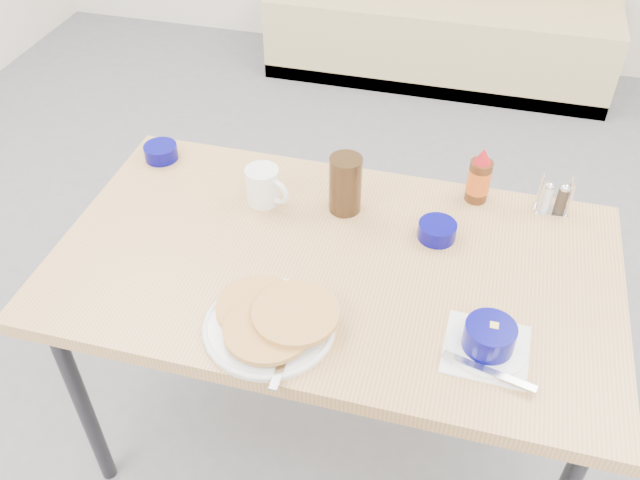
% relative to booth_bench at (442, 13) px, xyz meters
% --- Properties ---
extents(booth_bench, '(1.90, 0.56, 1.22)m').
position_rel_booth_bench_xyz_m(booth_bench, '(0.00, 0.00, 0.00)').
color(booth_bench, tan).
rests_on(booth_bench, ground).
extents(dining_table, '(1.40, 0.80, 0.76)m').
position_rel_booth_bench_xyz_m(dining_table, '(0.00, -2.53, 0.35)').
color(dining_table, tan).
rests_on(dining_table, ground).
extents(pancake_plate, '(0.30, 0.32, 0.05)m').
position_rel_booth_bench_xyz_m(pancake_plate, '(-0.08, -2.79, 0.43)').
color(pancake_plate, white).
rests_on(pancake_plate, dining_table).
extents(coffee_mug, '(0.13, 0.09, 0.10)m').
position_rel_booth_bench_xyz_m(coffee_mug, '(-0.24, -2.35, 0.46)').
color(coffee_mug, white).
rests_on(coffee_mug, dining_table).
extents(grits_setting, '(0.20, 0.20, 0.08)m').
position_rel_booth_bench_xyz_m(grits_setting, '(0.39, -2.73, 0.44)').
color(grits_setting, white).
rests_on(grits_setting, dining_table).
extents(creamer_bowl, '(0.10, 0.10, 0.04)m').
position_rel_booth_bench_xyz_m(creamer_bowl, '(-0.60, -2.24, 0.43)').
color(creamer_bowl, '#060465').
rests_on(creamer_bowl, dining_table).
extents(butter_bowl, '(0.10, 0.10, 0.04)m').
position_rel_booth_bench_xyz_m(butter_bowl, '(0.24, -2.38, 0.43)').
color(butter_bowl, '#060465').
rests_on(butter_bowl, dining_table).
extents(amber_tumbler, '(0.10, 0.10, 0.16)m').
position_rel_booth_bench_xyz_m(amber_tumbler, '(-0.02, -2.33, 0.49)').
color(amber_tumbler, '#301E0F').
rests_on(amber_tumbler, dining_table).
extents(condiment_caddy, '(0.09, 0.06, 0.11)m').
position_rel_booth_bench_xyz_m(condiment_caddy, '(0.52, -2.19, 0.45)').
color(condiment_caddy, silver).
rests_on(condiment_caddy, dining_table).
extents(syrup_bottle, '(0.06, 0.06, 0.16)m').
position_rel_booth_bench_xyz_m(syrup_bottle, '(0.32, -2.19, 0.48)').
color(syrup_bottle, '#47230F').
rests_on(syrup_bottle, dining_table).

